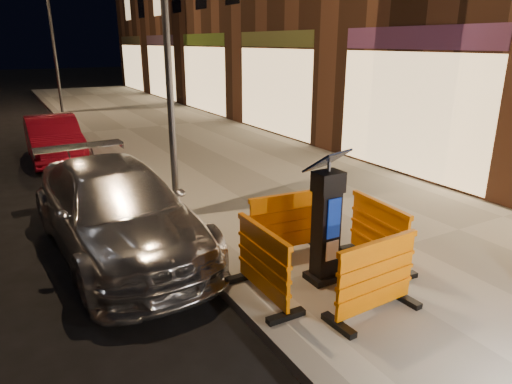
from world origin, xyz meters
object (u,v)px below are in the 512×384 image
barrier_bldgside (378,233)px  barrier_back (286,224)px  car_silver (121,250)px  car_red (57,160)px  barrier_front (376,278)px  parking_kiosk (326,221)px  barrier_kerbside (263,264)px

barrier_bldgside → barrier_back: bearing=49.5°
car_silver → car_red: (-0.14, 6.86, 0.00)m
barrier_back → car_red: 8.83m
barrier_front → parking_kiosk: bearing=87.5°
barrier_back → parking_kiosk: bearing=-84.5°
barrier_back → car_silver: 2.75m
barrier_front → barrier_kerbside: size_ratio=1.00×
barrier_front → car_silver: (-2.10, 3.56, -0.62)m
barrier_front → car_silver: barrier_front is taller
car_silver → car_red: size_ratio=1.27×
parking_kiosk → barrier_back: (0.00, 0.95, -0.37)m
barrier_front → barrier_bldgside: 1.34m
car_silver → parking_kiosk: bearing=-54.5°
barrier_back → barrier_kerbside: bearing=-129.5°
barrier_front → car_red: 10.67m
car_red → barrier_front: bearing=-77.6°
parking_kiosk → car_red: size_ratio=0.45×
barrier_back → barrier_kerbside: (-0.95, -0.95, 0.00)m
barrier_back → car_silver: (-2.10, 1.66, -0.62)m
barrier_back → car_silver: size_ratio=0.25×
parking_kiosk → car_red: (-2.24, 9.47, -1.00)m
barrier_kerbside → barrier_bldgside: size_ratio=1.00×
parking_kiosk → barrier_kerbside: parking_kiosk is taller
barrier_bldgside → car_silver: 4.07m
parking_kiosk → barrier_back: parking_kiosk is taller
parking_kiosk → barrier_bldgside: parking_kiosk is taller
barrier_bldgside → car_red: barrier_bldgside is taller
barrier_back → car_red: (-2.24, 8.52, -0.62)m
car_red → barrier_kerbside: bearing=-81.9°
parking_kiosk → barrier_back: bearing=92.5°
barrier_kerbside → barrier_bldgside: 1.90m
barrier_front → car_red: barrier_front is taller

